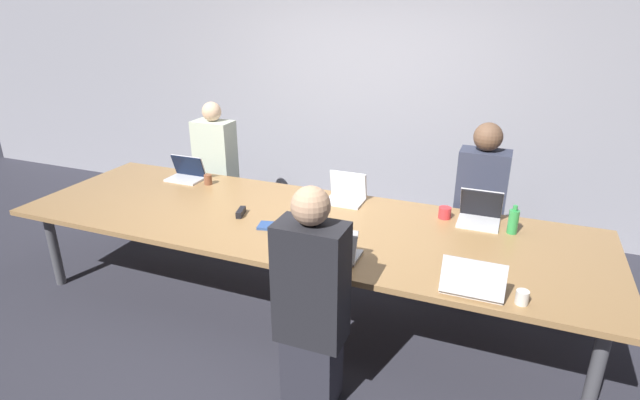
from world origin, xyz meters
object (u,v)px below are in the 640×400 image
object	(u,v)px
person_far_right	(479,207)
cup_near_right	(522,297)
person_near_midright	(311,304)
person_far_left	(216,170)
cup_far_right	(445,213)
laptop_near_right	(473,283)
stapler	(241,212)
laptop_near_midright	(332,248)
cup_far_left	(208,180)
laptop_far_left	(187,173)
laptop_far_center	(346,193)
bottle_far_right	(513,221)
laptop_far_right	(480,213)
cup_near_midright	(298,242)

from	to	relation	value
person_far_right	cup_near_right	bearing A→B (deg)	-76.29
person_near_midright	person_far_left	xyz separation A→B (m)	(-1.88, 1.92, -0.02)
cup_far_right	laptop_near_right	xyz separation A→B (m)	(0.31, -1.03, 0.02)
cup_near_right	stapler	xyz separation A→B (m)	(-2.07, 0.49, -0.02)
cup_far_right	stapler	bearing A→B (deg)	-160.09
laptop_near_midright	cup_far_left	bearing A→B (deg)	-29.87
laptop_far_left	stapler	size ratio (longest dim) A/B	2.13
laptop_far_center	laptop_far_left	size ratio (longest dim) A/B	0.95
bottle_far_right	laptop_near_right	xyz separation A→B (m)	(-0.18, -0.94, -0.03)
person_far_right	cup_near_right	size ratio (longest dim) A/B	17.51
cup_far_right	bottle_far_right	xyz separation A→B (m)	(0.50, -0.09, 0.05)
person_far_left	laptop_near_right	size ratio (longest dim) A/B	3.88
laptop_far_right	person_far_right	world-z (taller)	person_far_right
cup_far_left	laptop_near_right	distance (m)	2.64
laptop_near_right	cup_near_right	bearing A→B (deg)	178.84
person_far_left	laptop_far_center	bearing A→B (deg)	-16.23
laptop_far_left	laptop_near_right	world-z (taller)	same
cup_near_midright	laptop_far_center	bearing A→B (deg)	88.73
cup_far_right	person_near_midright	bearing A→B (deg)	-110.75
laptop_far_right	laptop_near_right	distance (m)	1.05
laptop_far_center	person_far_left	xyz separation A→B (m)	(-1.58, 0.46, -0.14)
laptop_far_right	laptop_far_center	bearing A→B (deg)	178.03
laptop_far_left	person_near_midright	bearing A→B (deg)	-37.15
person_far_left	cup_near_right	distance (m)	3.37
laptop_far_center	cup_far_left	distance (m)	1.31
cup_near_midright	cup_far_right	distance (m)	1.22
person_far_left	person_far_right	distance (m)	2.63
cup_far_left	stapler	xyz separation A→B (m)	(0.64, -0.51, -0.02)
stapler	cup_far_left	bearing A→B (deg)	126.70
laptop_far_right	cup_far_right	size ratio (longest dim) A/B	3.21
laptop_far_right	laptop_near_right	world-z (taller)	laptop_far_right
laptop_near_midright	laptop_far_right	xyz separation A→B (m)	(0.84, 0.94, 0.01)
cup_near_midright	person_far_left	bearing A→B (deg)	138.13
laptop_far_center	laptop_far_left	bearing A→B (deg)	-178.47
person_far_right	laptop_far_right	bearing A→B (deg)	-85.97
laptop_far_center	cup_near_right	size ratio (longest dim) A/B	3.90
laptop_far_center	person_far_right	size ratio (longest dim) A/B	0.22
person_near_midright	laptop_far_center	distance (m)	1.49
laptop_far_left	laptop_far_right	bearing A→B (deg)	0.11
cup_far_left	laptop_far_center	bearing A→B (deg)	3.85
cup_near_midright	laptop_far_left	distance (m)	1.79
laptop_far_left	laptop_far_right	size ratio (longest dim) A/B	1.08
laptop_far_right	person_far_right	xyz separation A→B (m)	(-0.03, 0.41, -0.12)
bottle_far_right	laptop_near_right	bearing A→B (deg)	-100.92
person_near_midright	laptop_far_left	world-z (taller)	person_near_midright
laptop_far_left	person_far_right	bearing A→B (deg)	8.99
person_near_midright	person_far_right	distance (m)	1.98
laptop_far_right	stapler	bearing A→B (deg)	-162.26
cup_far_left	cup_near_right	world-z (taller)	cup_far_left
person_far_left	laptop_far_left	bearing A→B (deg)	-88.93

